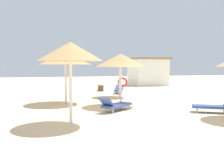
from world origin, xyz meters
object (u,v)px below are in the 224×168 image
parasol_0 (120,61)px  parasol_5 (70,52)px  lounger_3 (115,105)px  parasol_4 (65,60)px  parasol_3 (121,60)px  beach_cabana (148,71)px  lounger_1 (214,106)px  lounger_0 (119,89)px  bench_0 (101,87)px

parasol_0 → parasol_5: (-4.12, -7.70, 0.15)m
lounger_3 → parasol_0: bearing=71.5°
parasol_4 → parasol_3: bearing=-31.2°
parasol_5 → beach_cabana: beach_cabana is taller
parasol_0 → lounger_1: (2.53, -6.93, -2.23)m
parasol_5 → lounger_3: 4.05m
parasol_3 → lounger_1: parasol_3 is taller
parasol_4 → beach_cabana: 15.77m
parasol_3 → parasol_4: parasol_3 is taller
lounger_1 → lounger_3: 4.60m
lounger_0 → beach_cabana: beach_cabana is taller
bench_0 → lounger_0: bearing=-68.1°
parasol_4 → beach_cabana: beach_cabana is taller
parasol_0 → bench_0: (-0.32, 4.76, -2.19)m
parasol_3 → parasol_5: 4.85m
parasol_4 → lounger_3: 4.36m
parasol_4 → beach_cabana: bearing=50.3°
lounger_3 → bench_0: (1.48, 10.13, 0.03)m
parasol_4 → lounger_3: parasol_4 is taller
parasol_0 → parasol_3: 4.07m
lounger_1 → bench_0: bearing=103.7°
parasol_5 → bench_0: 13.23m
parasol_3 → bench_0: 8.97m
parasol_4 → bench_0: size_ratio=1.96×
parasol_5 → lounger_1: size_ratio=1.55×
lounger_1 → beach_cabana: size_ratio=0.48×
parasol_4 → lounger_0: 6.83m
parasol_4 → lounger_0: parasol_4 is taller
lounger_1 → parasol_3: bearing=140.3°
parasol_3 → beach_cabana: size_ratio=0.69×
lounger_1 → lounger_3: size_ratio=1.05×
parasol_3 → parasol_5: size_ratio=0.93×
parasol_3 → lounger_1: 5.18m
parasol_0 → bench_0: parasol_0 is taller
lounger_3 → parasol_3: bearing=64.0°
bench_0 → beach_cabana: 8.36m
parasol_5 → lounger_3: bearing=45.0°
parasol_5 → bench_0: bearing=73.0°
parasol_3 → lounger_0: (1.73, 6.30, -2.16)m
parasol_4 → beach_cabana: (10.07, 12.11, -0.98)m
beach_cabana → lounger_0: bearing=-126.5°
lounger_0 → lounger_3: (-2.44, -7.75, 0.01)m
lounger_0 → bench_0: size_ratio=1.32×
parasol_0 → lounger_0: parasol_0 is taller
bench_0 → beach_cabana: bearing=38.1°
parasol_4 → lounger_1: size_ratio=1.52×
parasol_5 → lounger_0: 11.40m
parasol_3 → beach_cabana: 15.62m
parasol_0 → bench_0: size_ratio=1.86×
bench_0 → parasol_4: bearing=-117.0°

